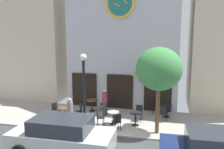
% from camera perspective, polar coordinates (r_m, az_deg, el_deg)
% --- Properties ---
extents(ground_plane, '(27.83, 10.36, 0.13)m').
position_cam_1_polar(ground_plane, '(11.45, -0.90, -16.00)').
color(ground_plane, '#9E998E').
extents(clock_building, '(7.53, 3.56, 11.43)m').
position_cam_1_polar(clock_building, '(16.62, 2.81, 12.81)').
color(clock_building, '#B2B2BC').
rests_on(clock_building, ground_plane).
extents(neighbor_building_left, '(6.59, 4.26, 14.90)m').
position_cam_1_polar(neighbor_building_left, '(20.67, -19.65, 16.08)').
color(neighbor_building_left, beige).
rests_on(neighbor_building_left, ground_plane).
extents(street_lamp, '(0.36, 0.36, 3.95)m').
position_cam_1_polar(street_lamp, '(12.66, -6.78, -3.81)').
color(street_lamp, black).
rests_on(street_lamp, ground_plane).
extents(street_tree, '(2.25, 2.02, 4.35)m').
position_cam_1_polar(street_tree, '(11.68, 11.25, 1.23)').
color(street_tree, brown).
rests_on(street_tree, ground_plane).
extents(cafe_table_rightmost, '(0.78, 0.78, 0.76)m').
position_cam_1_polar(cafe_table_rightmost, '(14.10, -11.24, -8.60)').
color(cafe_table_rightmost, black).
rests_on(cafe_table_rightmost, ground_plane).
extents(cafe_table_center_right, '(0.78, 0.78, 0.75)m').
position_cam_1_polar(cafe_table_center_right, '(15.51, -4.84, -6.79)').
color(cafe_table_center_right, black).
rests_on(cafe_table_center_right, ground_plane).
extents(cafe_table_center_left, '(0.66, 0.66, 0.73)m').
position_cam_1_polar(cafe_table_center_left, '(13.25, 0.29, -9.90)').
color(cafe_table_center_left, black).
rests_on(cafe_table_center_left, ground_plane).
extents(cafe_table_near_door, '(0.70, 0.70, 0.74)m').
position_cam_1_polar(cafe_table_near_door, '(13.17, 5.68, -9.99)').
color(cafe_table_near_door, black).
rests_on(cafe_table_near_door, ground_plane).
extents(cafe_table_near_curb, '(0.61, 0.61, 0.72)m').
position_cam_1_polar(cafe_table_near_curb, '(14.76, 13.02, -8.21)').
color(cafe_table_near_curb, black).
rests_on(cafe_table_near_curb, ground_plane).
extents(cafe_chair_corner, '(0.56, 0.56, 0.90)m').
position_cam_1_polar(cafe_chair_corner, '(14.17, -7.86, -8.56)').
color(cafe_chair_corner, black).
rests_on(cafe_chair_corner, ground_plane).
extents(cafe_chair_under_awning, '(0.48, 0.48, 0.90)m').
position_cam_1_polar(cafe_chair_under_awning, '(15.57, -1.74, -6.80)').
color(cafe_chair_under_awning, black).
rests_on(cafe_chair_under_awning, ground_plane).
extents(cafe_chair_right_end, '(0.54, 0.54, 0.90)m').
position_cam_1_polar(cafe_chair_right_end, '(14.67, -13.50, -8.12)').
color(cafe_chair_right_end, black).
rests_on(cafe_chair_right_end, ground_plane).
extents(cafe_chair_by_entrance, '(0.45, 0.45, 0.90)m').
position_cam_1_polar(cafe_chair_by_entrance, '(13.92, 6.47, -8.87)').
color(cafe_chair_by_entrance, black).
rests_on(cafe_chair_by_entrance, ground_plane).
extents(cafe_chair_near_tree, '(0.54, 0.54, 0.90)m').
position_cam_1_polar(cafe_chair_near_tree, '(15.28, 10.47, -7.28)').
color(cafe_chair_near_tree, black).
rests_on(cafe_chair_near_tree, ground_plane).
extents(cafe_chair_outer, '(0.53, 0.53, 0.90)m').
position_cam_1_polar(cafe_chair_outer, '(13.99, 12.23, -8.94)').
color(cafe_chair_outer, black).
rests_on(cafe_chair_outer, ground_plane).
extents(cafe_chair_mid_row, '(0.53, 0.53, 0.90)m').
position_cam_1_polar(cafe_chair_mid_row, '(13.13, -3.16, -9.98)').
color(cafe_chair_mid_row, black).
rests_on(cafe_chair_mid_row, ground_plane).
extents(cafe_chair_left_end, '(0.55, 0.55, 0.90)m').
position_cam_1_polar(cafe_chair_left_end, '(12.45, 1.20, -11.08)').
color(cafe_chair_left_end, black).
rests_on(cafe_chair_left_end, ground_plane).
extents(pedestrian_grey, '(0.42, 0.42, 1.67)m').
position_cam_1_polar(pedestrian_grey, '(12.80, -10.07, -9.06)').
color(pedestrian_grey, '#2D2D38').
rests_on(pedestrian_grey, ground_plane).
extents(pedestrian_maroon, '(0.40, 0.40, 1.67)m').
position_cam_1_polar(pedestrian_maroon, '(14.59, -1.74, -6.58)').
color(pedestrian_maroon, '#2D2D38').
rests_on(pedestrian_maroon, ground_plane).
extents(parked_car_silver, '(4.33, 2.07, 1.55)m').
position_cam_1_polar(parked_car_silver, '(10.38, -11.98, -14.27)').
color(parked_car_silver, '#B7BABF').
rests_on(parked_car_silver, ground_plane).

